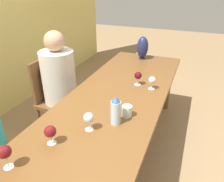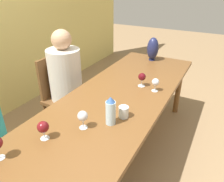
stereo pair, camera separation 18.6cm
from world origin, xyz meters
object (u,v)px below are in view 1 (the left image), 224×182
at_px(wine_glass_4, 50,132).
at_px(chair_far, 56,96).
at_px(wine_glass_0, 152,80).
at_px(wine_glass_3, 138,76).
at_px(water_tumbler, 127,111).
at_px(water_bottle, 116,111).
at_px(person_far, 61,85).
at_px(vase, 143,48).
at_px(wine_glass_5, 4,152).
at_px(wine_glass_1, 89,118).

bearing_deg(wine_glass_4, chair_far, 34.91).
relative_size(wine_glass_0, chair_far, 0.14).
relative_size(wine_glass_3, wine_glass_4, 1.03).
relative_size(water_tumbler, wine_glass_0, 0.71).
height_order(water_bottle, person_far, person_far).
distance_m(water_tumbler, chair_far, 1.09).
height_order(water_bottle, water_tumbler, water_bottle).
xyz_separation_m(vase, wine_glass_0, (-0.83, -0.32, -0.06)).
bearing_deg(vase, water_tumbler, -169.85).
bearing_deg(wine_glass_0, person_far, 97.89).
relative_size(vase, wine_glass_3, 2.16).
bearing_deg(chair_far, wine_glass_5, -155.97).
bearing_deg(water_bottle, wine_glass_3, 2.56).
relative_size(water_bottle, vase, 0.75).
height_order(wine_glass_5, chair_far, chair_far).
relative_size(wine_glass_1, chair_far, 0.15).
relative_size(wine_glass_3, wine_glass_5, 0.89).
xyz_separation_m(vase, person_far, (-0.96, 0.64, -0.22)).
bearing_deg(chair_far, wine_glass_4, -145.09).
relative_size(water_tumbler, wine_glass_4, 0.68).
bearing_deg(wine_glass_1, vase, 1.88).
distance_m(water_tumbler, person_far, 0.98).
distance_m(water_tumbler, wine_glass_3, 0.58).
bearing_deg(person_far, water_bottle, -122.01).
relative_size(vase, person_far, 0.24).
xyz_separation_m(wine_glass_4, chair_far, (0.89, 0.62, -0.32)).
bearing_deg(person_far, chair_far, 90.00).
relative_size(water_bottle, wine_glass_1, 1.60).
distance_m(water_bottle, water_tumbler, 0.14).
height_order(wine_glass_1, chair_far, chair_far).
xyz_separation_m(wine_glass_1, wine_glass_3, (0.84, -0.11, -0.00)).
bearing_deg(water_tumbler, wine_glass_0, -7.65).
bearing_deg(wine_glass_0, chair_far, 97.25).
distance_m(water_tumbler, vase, 1.39).
bearing_deg(water_tumbler, wine_glass_5, 148.31).
bearing_deg(wine_glass_0, water_bottle, 169.66).
bearing_deg(water_bottle, person_far, 57.99).
relative_size(water_tumbler, wine_glass_1, 0.65).
distance_m(vase, wine_glass_5, 2.12).
bearing_deg(vase, wine_glass_0, -159.07).
xyz_separation_m(vase, wine_glass_3, (-0.79, -0.17, -0.06)).
distance_m(wine_glass_0, wine_glass_3, 0.16).
bearing_deg(person_far, water_tumbler, -114.51).
bearing_deg(wine_glass_3, wine_glass_0, -104.50).
bearing_deg(chair_far, person_far, -90.00).
relative_size(water_bottle, person_far, 0.18).
bearing_deg(chair_far, wine_glass_3, -79.11).
xyz_separation_m(wine_glass_0, person_far, (-0.13, 0.96, -0.16)).
bearing_deg(wine_glass_0, water_tumbler, 172.35).
bearing_deg(wine_glass_4, wine_glass_0, -22.70).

